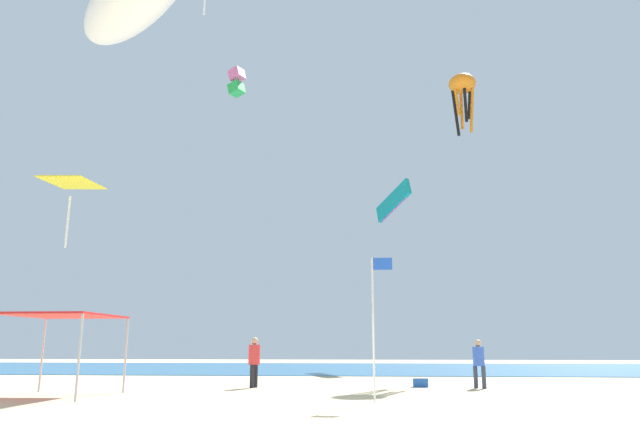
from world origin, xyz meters
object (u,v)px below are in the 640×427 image
(kite_box_pink, at_px, (237,82))
(cooler_box, at_px, (420,382))
(banner_flag, at_px, (375,314))
(kite_diamond_yellow, at_px, (71,186))
(kite_parafoil_teal, at_px, (393,202))
(kite_octopus_orange, at_px, (462,87))
(canopy_tent, at_px, (62,318))
(person_leftmost, at_px, (479,360))
(person_near_tent, at_px, (254,358))

(kite_box_pink, bearing_deg, cooler_box, -117.75)
(banner_flag, relative_size, kite_diamond_yellow, 1.22)
(cooler_box, xyz_separation_m, kite_parafoil_teal, (0.04, 19.66, 11.92))
(kite_diamond_yellow, height_order, kite_octopus_orange, kite_octopus_orange)
(cooler_box, bearing_deg, kite_octopus_orange, 69.93)
(canopy_tent, xyz_separation_m, person_leftmost, (13.76, 4.70, -1.35))
(kite_octopus_orange, bearing_deg, kite_parafoil_teal, -97.72)
(kite_diamond_yellow, bearing_deg, kite_octopus_orange, 117.60)
(person_near_tent, xyz_separation_m, banner_flag, (4.53, -5.50, 1.32))
(banner_flag, xyz_separation_m, kite_octopus_orange, (5.91, 17.86, 15.03))
(banner_flag, bearing_deg, person_leftmost, 56.73)
(person_near_tent, bearing_deg, kite_diamond_yellow, 81.18)
(canopy_tent, bearing_deg, kite_parafoil_teal, 64.89)
(kite_box_pink, height_order, kite_parafoil_teal, kite_box_pink)
(canopy_tent, relative_size, cooler_box, 5.88)
(person_near_tent, relative_size, kite_parafoil_teal, 0.47)
(canopy_tent, distance_m, kite_octopus_orange, 27.48)
(kite_diamond_yellow, distance_m, kite_box_pink, 17.41)
(canopy_tent, distance_m, person_near_tent, 7.02)
(person_near_tent, relative_size, kite_diamond_yellow, 0.56)
(person_leftmost, bearing_deg, kite_diamond_yellow, -161.62)
(person_near_tent, bearing_deg, banner_flag, -127.64)
(person_leftmost, distance_m, kite_parafoil_teal, 23.11)
(banner_flag, bearing_deg, cooler_box, 74.97)
(kite_box_pink, bearing_deg, kite_parafoil_teal, -43.23)
(kite_diamond_yellow, height_order, kite_parafoil_teal, kite_parafoil_teal)
(kite_box_pink, relative_size, kite_parafoil_teal, 0.53)
(person_leftmost, relative_size, banner_flag, 0.44)
(person_near_tent, relative_size, cooler_box, 3.23)
(person_leftmost, relative_size, kite_diamond_yellow, 0.53)
(person_leftmost, bearing_deg, kite_box_pink, 159.28)
(canopy_tent, xyz_separation_m, cooler_box, (11.62, 5.22, -2.20))
(cooler_box, distance_m, kite_parafoil_teal, 23.00)
(kite_octopus_orange, bearing_deg, canopy_tent, 11.94)
(kite_diamond_yellow, bearing_deg, canopy_tent, 34.43)
(canopy_tent, height_order, kite_diamond_yellow, kite_diamond_yellow)
(canopy_tent, bearing_deg, kite_diamond_yellow, 119.12)
(canopy_tent, bearing_deg, kite_box_pink, 88.82)
(kite_box_pink, bearing_deg, kite_diamond_yellow, -175.80)
(person_leftmost, relative_size, kite_octopus_orange, 0.44)
(kite_octopus_orange, bearing_deg, kite_diamond_yellow, -12.33)
(cooler_box, distance_m, kite_octopus_orange, 21.14)
(kite_parafoil_teal, relative_size, kite_octopus_orange, 0.99)
(cooler_box, distance_m, kite_diamond_yellow, 18.81)
(person_near_tent, xyz_separation_m, kite_octopus_orange, (10.44, 12.36, 16.35))
(canopy_tent, xyz_separation_m, kite_octopus_orange, (15.82, 16.70, 15.05))
(canopy_tent, distance_m, kite_box_pink, 27.37)
(kite_diamond_yellow, distance_m, kite_octopus_orange, 23.60)
(person_leftmost, bearing_deg, canopy_tent, -131.63)
(person_leftmost, distance_m, kite_octopus_orange, 20.42)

